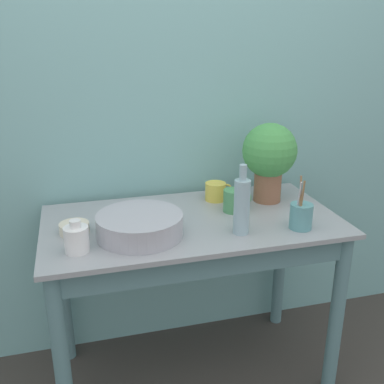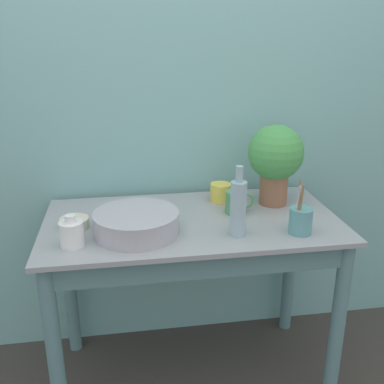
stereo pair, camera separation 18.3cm
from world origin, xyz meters
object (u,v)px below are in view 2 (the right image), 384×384
Objects in this scene: utensil_cup at (300,220)px; mug_green at (236,202)px; bottle_short at (72,233)px; mug_yellow at (221,192)px; bottle_tall at (238,207)px; bowl_wash_large at (136,223)px; potted_plant at (276,157)px; bowl_small_cream at (74,223)px.

mug_green is at bearing 129.23° from utensil_cup.
mug_yellow is (0.63, 0.36, -0.01)m from bottle_short.
bottle_tall is at bearing 175.42° from utensil_cup.
bowl_wash_large is 1.20× the size of bottle_tall.
utensil_cup is at bearing -89.90° from potted_plant.
bottle_short is 0.94× the size of mug_yellow.
bottle_short is at bearing -87.69° from bowl_small_cream.
bottle_short is 1.04× the size of bowl_small_cream.
mug_green is 1.10× the size of bowl_small_cream.
mug_green is 0.57× the size of utensil_cup.
bottle_tall is 1.25× the size of utensil_cup.
bottle_tall reaches higher than bowl_wash_large.
potted_plant is 1.30× the size of bottle_tall.
utensil_cup is at bearing -8.93° from bowl_wash_large.
potted_plant reaches higher than bowl_small_cream.
bowl_small_cream is (-0.01, 0.16, -0.03)m from bottle_short.
mug_green is at bearing 4.14° from bowl_small_cream.
bowl_wash_large is 0.26m from bowl_small_cream.
bottle_short is at bearing 179.43° from bottle_tall.
bottle_short is (-0.86, -0.29, -0.17)m from potted_plant.
bowl_small_cream is at bearing 92.31° from bottle_short.
bottle_tall is 0.38m from mug_yellow.
potted_plant is 1.63× the size of utensil_cup.
bottle_tall is at bearing -128.92° from potted_plant.
potted_plant is at bearing 19.61° from bowl_wash_large.
bottle_short is at bearing -161.07° from potted_plant.
bowl_small_cream is at bearing 167.80° from utensil_cup.
bottle_tall reaches higher than bowl_small_cream.
bowl_wash_large is at bearing -162.28° from mug_green.
potted_plant reaches higher than utensil_cup.
bowl_wash_large is 1.50× the size of utensil_cup.
potted_plant is 0.69m from bowl_wash_large.
potted_plant is 1.09× the size of bowl_wash_large.
bowl_wash_large is 2.87× the size of bowl_small_cream.
potted_plant is at bearing -16.83° from mug_yellow.
potted_plant is 0.27m from mug_green.
mug_green reaches higher than bowl_small_cream.
bottle_short is at bearing 178.29° from utensil_cup.
mug_yellow is at bearing 102.21° from mug_green.
mug_green is at bearing 76.80° from bottle_tall.
potted_plant is 2.98× the size of bottle_short.
bowl_wash_large is at bearing 171.07° from utensil_cup.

